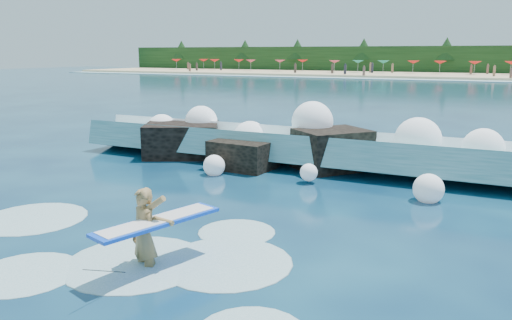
# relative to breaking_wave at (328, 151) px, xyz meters

# --- Properties ---
(ground) EXTENTS (200.00, 200.00, 0.00)m
(ground) POSITION_rel_breaking_wave_xyz_m (-1.72, -7.12, -0.56)
(ground) COLOR #07213F
(ground) RESTS_ON ground
(beach) EXTENTS (140.00, 20.00, 0.40)m
(beach) POSITION_rel_breaking_wave_xyz_m (-1.72, 70.88, -0.36)
(beach) COLOR tan
(beach) RESTS_ON ground
(wet_band) EXTENTS (140.00, 5.00, 0.08)m
(wet_band) POSITION_rel_breaking_wave_xyz_m (-1.72, 59.88, -0.52)
(wet_band) COLOR silver
(wet_band) RESTS_ON ground
(treeline) EXTENTS (140.00, 4.00, 5.00)m
(treeline) POSITION_rel_breaking_wave_xyz_m (-1.72, 80.88, 1.94)
(treeline) COLOR black
(treeline) RESTS_ON ground
(breaking_wave) EXTENTS (18.52, 2.86, 1.60)m
(breaking_wave) POSITION_rel_breaking_wave_xyz_m (0.00, 0.00, 0.00)
(breaking_wave) COLOR teal
(breaking_wave) RESTS_ON ground
(rock_cluster) EXTENTS (8.73, 3.48, 1.55)m
(rock_cluster) POSITION_rel_breaking_wave_xyz_m (-2.87, -0.66, -0.06)
(rock_cluster) COLOR black
(rock_cluster) RESTS_ON ground
(surfer_with_board) EXTENTS (1.28, 2.95, 1.77)m
(surfer_with_board) POSITION_rel_breaking_wave_xyz_m (-0.37, -9.26, 0.10)
(surfer_with_board) COLOR olive
(surfer_with_board) RESTS_ON ground
(wave_spray) EXTENTS (15.00, 4.20, 2.24)m
(wave_spray) POSITION_rel_breaking_wave_xyz_m (0.07, -0.10, 0.47)
(wave_spray) COLOR white
(wave_spray) RESTS_ON ground
(surf_foam) EXTENTS (8.86, 5.28, 0.13)m
(surf_foam) POSITION_rel_breaking_wave_xyz_m (-1.11, -8.86, -0.56)
(surf_foam) COLOR silver
(surf_foam) RESTS_ON ground
(beach_umbrellas) EXTENTS (112.46, 6.22, 0.50)m
(beach_umbrellas) POSITION_rel_breaking_wave_xyz_m (-1.64, 72.49, 1.69)
(beach_umbrellas) COLOR red
(beach_umbrellas) RESTS_ON ground
(beachgoers) EXTENTS (104.52, 12.37, 1.93)m
(beachgoers) POSITION_rel_breaking_wave_xyz_m (1.62, 68.23, 0.52)
(beachgoers) COLOR #3F332D
(beachgoers) RESTS_ON ground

